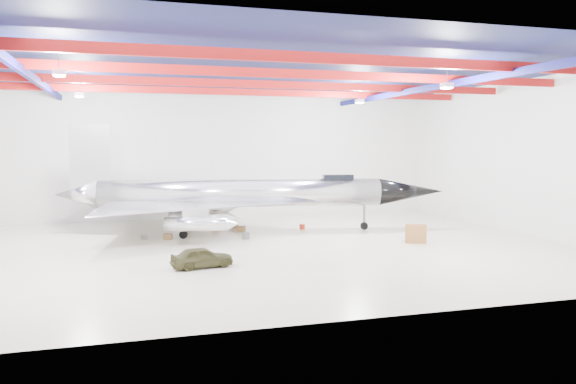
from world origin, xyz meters
name	(u,v)px	position (x,y,z in m)	size (l,w,h in m)	color
floor	(248,248)	(0.00, 0.00, 0.00)	(40.00, 40.00, 0.00)	beige
wall_back	(211,155)	(0.00, 15.00, 5.50)	(40.00, 40.00, 0.00)	silver
wall_right	(522,157)	(20.00, 0.00, 5.50)	(30.00, 30.00, 0.00)	silver
ceiling	(247,68)	(0.00, 0.00, 11.00)	(40.00, 40.00, 0.00)	#0A0F38
ceiling_structure	(247,80)	(0.00, 0.00, 10.32)	(39.50, 29.50, 1.08)	maroon
jet_aircraft	(241,197)	(0.91, 6.50, 2.56)	(28.45, 18.92, 7.80)	silver
jeep	(202,257)	(-3.47, -4.68, 0.55)	(1.30, 3.24, 1.10)	#37361B
desk	(416,234)	(10.90, -1.28, 0.61)	(1.33, 0.67, 1.22)	brown
crate_ply	(168,237)	(-4.54, 4.63, 0.19)	(0.55, 0.44, 0.38)	olive
toolbox_red	(215,228)	(-0.86, 7.47, 0.18)	(0.51, 0.41, 0.36)	#AA2511
engine_drum	(246,236)	(0.58, 3.39, 0.23)	(0.50, 0.50, 0.45)	#59595B
parts_bin	(234,225)	(0.73, 8.56, 0.23)	(0.66, 0.53, 0.46)	olive
crate_small	(144,237)	(-6.07, 5.22, 0.14)	(0.41, 0.33, 0.29)	#59595B
tool_chest	(302,227)	(5.60, 6.45, 0.19)	(0.42, 0.42, 0.38)	#AA2511
oil_barrel	(241,229)	(0.88, 6.41, 0.21)	(0.60, 0.48, 0.42)	olive
spares_box	(228,222)	(0.69, 10.67, 0.18)	(0.41, 0.41, 0.37)	#59595B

